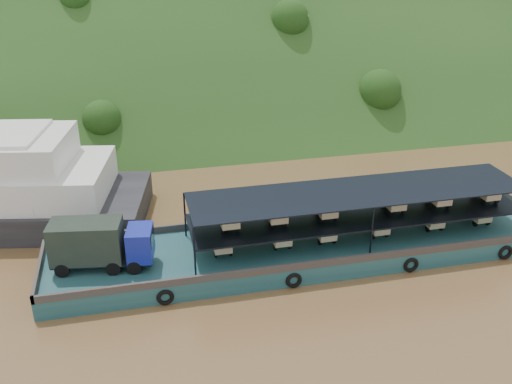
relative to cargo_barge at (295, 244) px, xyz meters
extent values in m
plane|color=brown|center=(0.27, 1.32, -1.09)|extent=(160.00, 160.00, 0.00)
cube|color=#1C3814|center=(0.27, 37.32, -1.09)|extent=(140.00, 39.60, 39.60)
cube|color=#153F49|center=(0.88, 0.04, -0.49)|extent=(35.00, 7.00, 1.20)
cube|color=#592D19|center=(0.88, 3.44, 0.36)|extent=(35.00, 0.20, 0.50)
cube|color=#592D19|center=(0.88, -3.36, 0.36)|extent=(35.00, 0.20, 0.50)
cube|color=#592D19|center=(-16.52, 0.04, 0.36)|extent=(0.20, 7.00, 0.50)
torus|color=black|center=(-9.12, -3.51, -0.54)|extent=(1.06, 0.26, 1.06)
torus|color=black|center=(-1.12, -3.51, -0.54)|extent=(1.06, 0.26, 1.06)
torus|color=black|center=(6.88, -3.51, -0.54)|extent=(1.06, 0.26, 1.06)
torus|color=black|center=(13.88, -3.51, -0.54)|extent=(1.06, 0.26, 1.06)
cylinder|color=black|center=(-15.05, -0.82, 0.56)|extent=(0.94, 0.45, 0.90)
cylinder|color=black|center=(-14.75, 1.06, 0.56)|extent=(0.94, 0.45, 0.90)
cylinder|color=black|center=(-12.02, -1.30, 0.56)|extent=(0.94, 0.45, 0.90)
cylinder|color=black|center=(-11.72, 0.57, 0.56)|extent=(0.94, 0.45, 0.90)
cylinder|color=black|center=(-10.77, -1.50, 0.56)|extent=(0.94, 0.45, 0.90)
cylinder|color=black|center=(-10.47, 0.37, 0.56)|extent=(0.94, 0.45, 0.90)
cube|color=black|center=(-12.58, -0.25, 0.70)|extent=(6.38, 2.93, 0.18)
cube|color=navy|center=(-10.26, -0.62, 1.74)|extent=(1.86, 2.38, 1.99)
cube|color=black|center=(-9.50, -0.74, 2.10)|extent=(0.34, 1.79, 0.81)
cube|color=black|center=(-13.48, -0.11, 2.01)|extent=(4.63, 2.82, 2.53)
cube|color=black|center=(4.38, 0.04, 1.77)|extent=(23.00, 5.00, 0.12)
cube|color=black|center=(4.38, 0.04, 3.41)|extent=(23.00, 5.00, 0.08)
cylinder|color=black|center=(-7.12, -2.46, 1.76)|extent=(0.12, 0.12, 3.30)
cylinder|color=black|center=(-7.12, 2.54, 1.76)|extent=(0.12, 0.12, 3.30)
cylinder|color=black|center=(4.38, -2.46, 1.76)|extent=(0.12, 0.12, 3.30)
cylinder|color=black|center=(4.38, 2.54, 1.76)|extent=(0.12, 0.12, 3.30)
cylinder|color=black|center=(15.88, 2.54, 1.76)|extent=(0.12, 0.12, 3.30)
cylinder|color=black|center=(-5.09, 1.09, 0.37)|extent=(0.12, 0.52, 0.52)
cylinder|color=black|center=(-5.59, -0.71, 0.37)|extent=(0.14, 0.52, 0.52)
cylinder|color=black|center=(-4.59, -0.71, 0.37)|extent=(0.14, 0.52, 0.52)
cube|color=beige|center=(-5.09, -0.36, 0.71)|extent=(1.15, 1.50, 0.44)
cube|color=#AD180B|center=(-5.09, 0.79, 0.89)|extent=(0.55, 0.80, 0.80)
cube|color=#AD180B|center=(-5.09, 0.59, 1.39)|extent=(0.50, 0.10, 0.10)
cylinder|color=black|center=(-1.10, 1.09, 0.37)|extent=(0.12, 0.52, 0.52)
cylinder|color=black|center=(-1.60, -0.71, 0.37)|extent=(0.14, 0.52, 0.52)
cylinder|color=black|center=(-0.60, -0.71, 0.37)|extent=(0.14, 0.52, 0.52)
cube|color=beige|center=(-1.10, -0.36, 0.71)|extent=(1.15, 1.50, 0.44)
cube|color=#B1160B|center=(-1.10, 0.79, 0.89)|extent=(0.55, 0.80, 0.80)
cube|color=#B1160B|center=(-1.10, 0.59, 1.39)|extent=(0.50, 0.10, 0.10)
cylinder|color=black|center=(2.02, 1.09, 0.37)|extent=(0.12, 0.52, 0.52)
cylinder|color=black|center=(1.52, -0.71, 0.37)|extent=(0.14, 0.52, 0.52)
cylinder|color=black|center=(2.52, -0.71, 0.37)|extent=(0.14, 0.52, 0.52)
cube|color=beige|center=(2.02, -0.36, 0.71)|extent=(1.15, 1.50, 0.44)
cube|color=red|center=(2.02, 0.79, 0.89)|extent=(0.55, 0.80, 0.80)
cube|color=red|center=(2.02, 0.59, 1.39)|extent=(0.50, 0.10, 0.10)
cylinder|color=black|center=(5.86, 1.09, 0.37)|extent=(0.12, 0.52, 0.52)
cylinder|color=black|center=(5.36, -0.71, 0.37)|extent=(0.14, 0.52, 0.52)
cylinder|color=black|center=(6.36, -0.71, 0.37)|extent=(0.14, 0.52, 0.52)
cube|color=beige|center=(5.86, -0.36, 0.71)|extent=(1.15, 1.50, 0.44)
cube|color=red|center=(5.86, 0.79, 0.89)|extent=(0.55, 0.80, 0.80)
cube|color=red|center=(5.86, 0.59, 1.39)|extent=(0.50, 0.10, 0.10)
cylinder|color=black|center=(9.99, 1.09, 0.37)|extent=(0.12, 0.52, 0.52)
cylinder|color=black|center=(9.49, -0.71, 0.37)|extent=(0.14, 0.52, 0.52)
cylinder|color=black|center=(10.49, -0.71, 0.37)|extent=(0.14, 0.52, 0.52)
cube|color=#C9C28E|center=(9.99, -0.36, 0.71)|extent=(1.15, 1.50, 0.44)
cube|color=red|center=(9.99, 0.79, 0.89)|extent=(0.55, 0.80, 0.80)
cube|color=red|center=(9.99, 0.59, 1.39)|extent=(0.50, 0.10, 0.10)
cylinder|color=black|center=(13.69, 1.09, 0.37)|extent=(0.12, 0.52, 0.52)
cylinder|color=black|center=(13.19, -0.71, 0.37)|extent=(0.14, 0.52, 0.52)
cylinder|color=black|center=(14.19, -0.71, 0.37)|extent=(0.14, 0.52, 0.52)
cube|color=#C4BB8A|center=(13.69, -0.36, 0.71)|extent=(1.15, 1.50, 0.44)
cube|color=red|center=(13.69, 0.79, 0.89)|extent=(0.55, 0.80, 0.80)
cube|color=red|center=(13.69, 0.59, 1.39)|extent=(0.50, 0.10, 0.10)
cylinder|color=black|center=(-4.57, 1.09, 2.09)|extent=(0.12, 0.52, 0.52)
cylinder|color=black|center=(-5.07, -0.71, 2.09)|extent=(0.14, 0.52, 0.52)
cylinder|color=black|center=(-4.07, -0.71, 2.09)|extent=(0.14, 0.52, 0.52)
cube|color=beige|center=(-4.57, -0.36, 2.43)|extent=(1.15, 1.50, 0.44)
cube|color=red|center=(-4.57, 0.79, 2.61)|extent=(0.55, 0.80, 0.80)
cube|color=red|center=(-4.57, 0.59, 3.11)|extent=(0.50, 0.10, 0.10)
cylinder|color=black|center=(-1.41, 1.09, 2.09)|extent=(0.12, 0.52, 0.52)
cylinder|color=black|center=(-1.91, -0.71, 2.09)|extent=(0.14, 0.52, 0.52)
cylinder|color=black|center=(-0.91, -0.71, 2.09)|extent=(0.14, 0.52, 0.52)
cube|color=#C0B188|center=(-1.41, -0.36, 2.43)|extent=(1.15, 1.50, 0.44)
cube|color=#1B45A3|center=(-1.41, 0.79, 2.61)|extent=(0.55, 0.80, 0.80)
cube|color=#1B45A3|center=(-1.41, 0.59, 3.11)|extent=(0.50, 0.10, 0.10)
cylinder|color=black|center=(2.00, 1.09, 2.09)|extent=(0.12, 0.52, 0.52)
cylinder|color=black|center=(1.50, -0.71, 2.09)|extent=(0.14, 0.52, 0.52)
cylinder|color=black|center=(2.50, -0.71, 2.09)|extent=(0.14, 0.52, 0.52)
cube|color=tan|center=(2.00, -0.36, 2.43)|extent=(1.15, 1.50, 0.44)
cube|color=red|center=(2.00, 0.79, 2.61)|extent=(0.55, 0.80, 0.80)
cube|color=red|center=(2.00, 0.59, 3.11)|extent=(0.50, 0.10, 0.10)
cylinder|color=black|center=(6.87, 1.09, 2.09)|extent=(0.12, 0.52, 0.52)
cylinder|color=black|center=(6.37, -0.71, 2.09)|extent=(0.14, 0.52, 0.52)
cylinder|color=black|center=(7.37, -0.71, 2.09)|extent=(0.14, 0.52, 0.52)
cube|color=tan|center=(6.87, -0.36, 2.43)|extent=(1.15, 1.50, 0.44)
cube|color=#BFB287|center=(6.87, 0.79, 2.61)|extent=(0.55, 0.80, 0.80)
cube|color=#BFB287|center=(6.87, 0.59, 3.11)|extent=(0.50, 0.10, 0.10)
cylinder|color=black|center=(10.27, 1.09, 2.09)|extent=(0.12, 0.52, 0.52)
cylinder|color=black|center=(9.77, -0.71, 2.09)|extent=(0.14, 0.52, 0.52)
cylinder|color=black|center=(10.77, -0.71, 2.09)|extent=(0.14, 0.52, 0.52)
cube|color=beige|center=(10.27, -0.36, 2.43)|extent=(1.15, 1.50, 0.44)
cube|color=red|center=(10.27, 0.79, 2.61)|extent=(0.55, 0.80, 0.80)
cube|color=red|center=(10.27, 0.59, 3.11)|extent=(0.50, 0.10, 0.10)
cylinder|color=black|center=(14.06, 1.09, 2.09)|extent=(0.12, 0.52, 0.52)
cylinder|color=black|center=(13.56, -0.71, 2.09)|extent=(0.14, 0.52, 0.52)
cylinder|color=black|center=(14.56, -0.71, 2.09)|extent=(0.14, 0.52, 0.52)
cube|color=beige|center=(14.06, -0.36, 2.43)|extent=(1.15, 1.50, 0.44)
cube|color=red|center=(14.06, 0.79, 2.61)|extent=(0.55, 0.80, 0.80)
cube|color=red|center=(14.06, 0.59, 3.11)|extent=(0.50, 0.10, 0.10)
camera|label=1|loc=(-10.23, -32.24, 19.43)|focal=40.00mm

